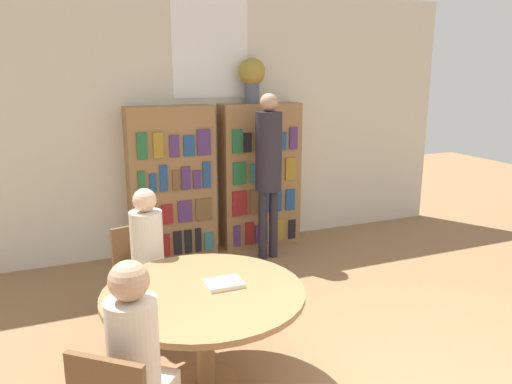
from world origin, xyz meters
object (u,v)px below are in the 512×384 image
at_px(chair_left_side, 142,273).
at_px(librarian_standing, 269,159).
at_px(bookshelf_right, 260,175).
at_px(seated_reader_left, 150,256).
at_px(seated_reader_right, 139,359).
at_px(reading_table, 204,304).
at_px(bookshelf_left, 172,183).
at_px(flower_vase, 252,76).

relative_size(chair_left_side, librarian_standing, 0.47).
bearing_deg(bookshelf_right, librarian_standing, -102.52).
xyz_separation_m(chair_left_side, seated_reader_left, (0.04, -0.18, 0.21)).
xyz_separation_m(chair_left_side, librarian_standing, (1.62, 1.07, 0.66)).
xyz_separation_m(bookshelf_right, seated_reader_right, (-2.03, -3.18, -0.15)).
relative_size(seated_reader_left, librarian_standing, 0.66).
xyz_separation_m(reading_table, seated_reader_right, (-0.53, -0.63, 0.10)).
height_order(chair_left_side, seated_reader_left, seated_reader_left).
bearing_deg(bookshelf_left, seated_reader_left, -108.92).
height_order(reading_table, chair_left_side, chair_left_side).
distance_m(bookshelf_left, seated_reader_left, 1.86).
xyz_separation_m(flower_vase, chair_left_side, (-1.63, -1.58, -1.56)).
bearing_deg(librarian_standing, reading_table, -123.96).
relative_size(flower_vase, librarian_standing, 0.28).
bearing_deg(librarian_standing, seated_reader_right, -125.51).
height_order(seated_reader_left, librarian_standing, librarian_standing).
bearing_deg(seated_reader_right, chair_left_side, 119.86).
height_order(bookshelf_left, flower_vase, flower_vase).
distance_m(bookshelf_left, seated_reader_right, 3.32).
bearing_deg(librarian_standing, chair_left_side, -146.47).
bearing_deg(seated_reader_left, bookshelf_right, -147.81).
distance_m(flower_vase, seated_reader_right, 3.96).
height_order(flower_vase, chair_left_side, flower_vase).
bearing_deg(chair_left_side, flower_vase, -149.75).
bearing_deg(seated_reader_right, librarian_standing, 94.66).
height_order(bookshelf_right, librarian_standing, librarian_standing).
distance_m(chair_left_side, librarian_standing, 2.06).
xyz_separation_m(bookshelf_right, chair_left_side, (-1.73, -1.58, -0.38)).
xyz_separation_m(bookshelf_left, librarian_standing, (0.98, -0.50, 0.29)).
distance_m(bookshelf_left, librarian_standing, 1.14).
bearing_deg(flower_vase, seated_reader_left, -132.14).
relative_size(bookshelf_right, flower_vase, 3.33).
bearing_deg(seated_reader_right, bookshelf_right, 97.70).
xyz_separation_m(bookshelf_left, seated_reader_left, (-0.60, -1.75, -0.17)).
xyz_separation_m(bookshelf_right, flower_vase, (-0.10, 0.00, 1.19)).
distance_m(bookshelf_right, librarian_standing, 0.59).
xyz_separation_m(reading_table, librarian_standing, (1.38, 2.05, 0.54)).
relative_size(flower_vase, seated_reader_left, 0.42).
bearing_deg(bookshelf_left, librarian_standing, -27.14).
xyz_separation_m(bookshelf_left, flower_vase, (0.99, 0.00, 1.19)).
height_order(reading_table, seated_reader_right, seated_reader_right).
distance_m(chair_left_side, seated_reader_left, 0.28).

